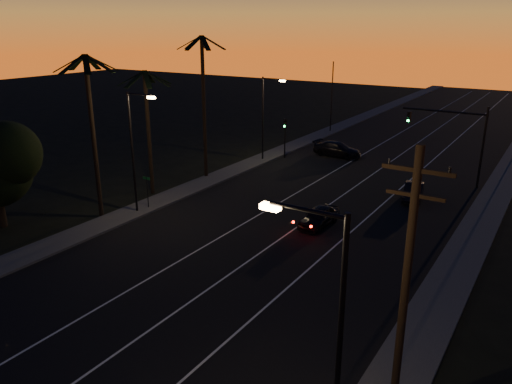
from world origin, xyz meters
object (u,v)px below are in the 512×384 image
Objects in this scene: utility_pole at (406,285)px; cross_car at (337,149)px; right_car at (413,191)px; lead_car at (319,217)px; signal_mast at (455,130)px.

utility_pole reaches higher than cross_car.
cross_car is at bearing 138.10° from right_car.
utility_pole is 18.50m from lead_car.
right_car is at bearing 66.22° from lead_car.
lead_car is at bearing -110.00° from signal_mast.
utility_pole reaches higher than signal_mast.
lead_car reaches higher than right_car.
lead_car is at bearing 123.79° from utility_pole.
utility_pole is 2.23× the size of lead_car.
right_car is 0.78× the size of cross_car.
cross_car is (-16.72, 33.66, -4.55)m from utility_pole.
lead_car is at bearing -113.78° from right_car.
utility_pole is at bearing -76.08° from right_car.
right_car is (-1.49, -6.00, -4.11)m from signal_mast.
signal_mast reaches higher than lead_car.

